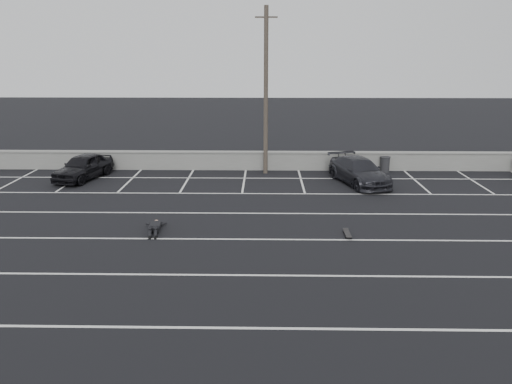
{
  "coord_description": "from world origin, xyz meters",
  "views": [
    {
      "loc": [
        -0.94,
        -13.84,
        6.54
      ],
      "look_at": [
        -1.28,
        5.75,
        1.0
      ],
      "focal_mm": 35.0,
      "sensor_mm": 36.0,
      "label": 1
    }
  ],
  "objects_px": {
    "car_left": "(83,167)",
    "skateboard": "(347,234)",
    "car_right": "(359,171)",
    "utility_pole": "(266,92)",
    "person": "(155,224)",
    "trash_bin": "(385,164)"
  },
  "relations": [
    {
      "from": "car_right",
      "to": "trash_bin",
      "type": "height_order",
      "value": "car_right"
    },
    {
      "from": "car_left",
      "to": "person",
      "type": "distance_m",
      "value": 9.39
    },
    {
      "from": "car_left",
      "to": "utility_pole",
      "type": "xyz_separation_m",
      "value": [
        9.64,
        1.51,
        3.79
      ]
    },
    {
      "from": "car_left",
      "to": "car_right",
      "type": "relative_size",
      "value": 0.87
    },
    {
      "from": "utility_pole",
      "to": "person",
      "type": "xyz_separation_m",
      "value": [
        -4.22,
        -9.16,
        -4.25
      ]
    },
    {
      "from": "car_left",
      "to": "trash_bin",
      "type": "bearing_deg",
      "value": 21.92
    },
    {
      "from": "utility_pole",
      "to": "skateboard",
      "type": "relative_size",
      "value": 10.97
    },
    {
      "from": "car_left",
      "to": "utility_pole",
      "type": "height_order",
      "value": "utility_pole"
    },
    {
      "from": "person",
      "to": "skateboard",
      "type": "distance_m",
      "value": 7.25
    },
    {
      "from": "trash_bin",
      "to": "skateboard",
      "type": "height_order",
      "value": "trash_bin"
    },
    {
      "from": "car_right",
      "to": "person",
      "type": "height_order",
      "value": "car_right"
    },
    {
      "from": "car_left",
      "to": "skateboard",
      "type": "xyz_separation_m",
      "value": [
        12.64,
        -8.26,
        -0.59
      ]
    },
    {
      "from": "utility_pole",
      "to": "car_left",
      "type": "bearing_deg",
      "value": -171.1
    },
    {
      "from": "trash_bin",
      "to": "skateboard",
      "type": "bearing_deg",
      "value": -109.99
    },
    {
      "from": "person",
      "to": "car_right",
      "type": "bearing_deg",
      "value": 31.48
    },
    {
      "from": "car_right",
      "to": "skateboard",
      "type": "xyz_separation_m",
      "value": [
        -1.77,
        -7.56,
        -0.58
      ]
    },
    {
      "from": "car_right",
      "to": "utility_pole",
      "type": "xyz_separation_m",
      "value": [
        -4.77,
        2.21,
        3.81
      ]
    },
    {
      "from": "car_right",
      "to": "utility_pole",
      "type": "distance_m",
      "value": 6.5
    },
    {
      "from": "car_left",
      "to": "car_right",
      "type": "distance_m",
      "value": 14.43
    },
    {
      "from": "car_left",
      "to": "person",
      "type": "xyz_separation_m",
      "value": [
        5.42,
        -7.65,
        -0.46
      ]
    },
    {
      "from": "utility_pole",
      "to": "trash_bin",
      "type": "relative_size",
      "value": 10.17
    },
    {
      "from": "skateboard",
      "to": "car_right",
      "type": "bearing_deg",
      "value": 77.08
    }
  ]
}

